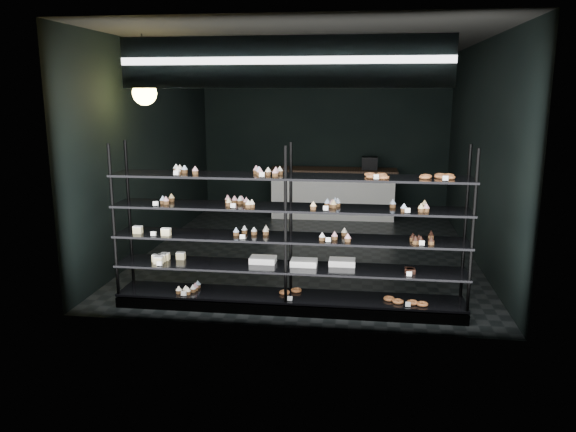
{
  "coord_description": "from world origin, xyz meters",
  "views": [
    {
      "loc": [
        0.81,
        -8.54,
        2.46
      ],
      "look_at": [
        -0.09,
        -1.9,
        0.98
      ],
      "focal_mm": 35.0,
      "sensor_mm": 36.0,
      "label": 1
    }
  ],
  "objects": [
    {
      "name": "pendant_lamp",
      "position": [
        -2.01,
        -1.48,
        2.45
      ],
      "size": [
        0.31,
        0.31,
        0.89
      ],
      "color": "black",
      "rests_on": "room"
    },
    {
      "name": "signage",
      "position": [
        0.0,
        -2.93,
        2.75
      ],
      "size": [
        3.3,
        0.05,
        0.5
      ],
      "color": "#0B1538",
      "rests_on": "room"
    },
    {
      "name": "display_shelf",
      "position": [
        -0.03,
        -2.45,
        0.63
      ],
      "size": [
        4.0,
        0.5,
        1.91
      ],
      "color": "black",
      "rests_on": "room"
    },
    {
      "name": "service_counter",
      "position": [
        0.23,
        2.5,
        0.5
      ],
      "size": [
        2.49,
        0.65,
        1.23
      ],
      "color": "silver",
      "rests_on": "room"
    },
    {
      "name": "room",
      "position": [
        0.0,
        0.0,
        1.6
      ],
      "size": [
        5.01,
        6.01,
        3.2
      ],
      "color": "black",
      "rests_on": "ground"
    }
  ]
}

